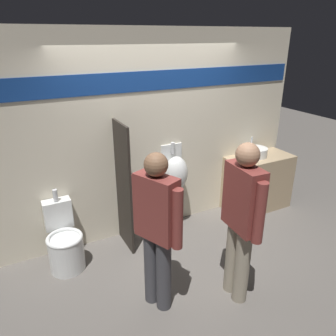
{
  "coord_description": "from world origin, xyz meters",
  "views": [
    {
      "loc": [
        -1.76,
        -3.2,
        2.6
      ],
      "look_at": [
        0.0,
        0.17,
        1.05
      ],
      "focal_mm": 35.0,
      "sensor_mm": 36.0,
      "label": 1
    }
  ],
  "objects_px": {
    "cell_phone": "(249,162)",
    "urinal_near_counter": "(176,173)",
    "toilet": "(65,244)",
    "sink_basin": "(256,152)",
    "person_in_vest": "(242,218)",
    "person_with_lanyard": "(157,227)"
  },
  "relations": [
    {
      "from": "urinal_near_counter",
      "to": "person_in_vest",
      "type": "bearing_deg",
      "value": -93.5
    },
    {
      "from": "toilet",
      "to": "person_in_vest",
      "type": "bearing_deg",
      "value": -41.15
    },
    {
      "from": "person_in_vest",
      "to": "sink_basin",
      "type": "bearing_deg",
      "value": -41.35
    },
    {
      "from": "person_with_lanyard",
      "to": "urinal_near_counter",
      "type": "bearing_deg",
      "value": -59.25
    },
    {
      "from": "urinal_near_counter",
      "to": "toilet",
      "type": "xyz_separation_m",
      "value": [
        -1.6,
        -0.18,
        -0.53
      ]
    },
    {
      "from": "urinal_near_counter",
      "to": "person_with_lanyard",
      "type": "distance_m",
      "value": 1.52
    },
    {
      "from": "sink_basin",
      "to": "person_in_vest",
      "type": "distance_m",
      "value": 2.05
    },
    {
      "from": "urinal_near_counter",
      "to": "person_with_lanyard",
      "type": "relative_size",
      "value": 0.75
    },
    {
      "from": "cell_phone",
      "to": "person_in_vest",
      "type": "height_order",
      "value": "person_in_vest"
    },
    {
      "from": "sink_basin",
      "to": "person_with_lanyard",
      "type": "relative_size",
      "value": 0.21
    },
    {
      "from": "sink_basin",
      "to": "cell_phone",
      "type": "relative_size",
      "value": 2.44
    },
    {
      "from": "toilet",
      "to": "person_in_vest",
      "type": "distance_m",
      "value": 2.1
    },
    {
      "from": "person_in_vest",
      "to": "person_with_lanyard",
      "type": "height_order",
      "value": "person_in_vest"
    },
    {
      "from": "toilet",
      "to": "person_with_lanyard",
      "type": "bearing_deg",
      "value": -55.63
    },
    {
      "from": "urinal_near_counter",
      "to": "toilet",
      "type": "bearing_deg",
      "value": -173.53
    },
    {
      "from": "urinal_near_counter",
      "to": "person_in_vest",
      "type": "xyz_separation_m",
      "value": [
        -0.09,
        -1.5,
        0.11
      ]
    },
    {
      "from": "sink_basin",
      "to": "person_with_lanyard",
      "type": "height_order",
      "value": "person_with_lanyard"
    },
    {
      "from": "cell_phone",
      "to": "person_with_lanyard",
      "type": "relative_size",
      "value": 0.08
    },
    {
      "from": "toilet",
      "to": "sink_basin",
      "type": "bearing_deg",
      "value": 2.32
    },
    {
      "from": "cell_phone",
      "to": "person_with_lanyard",
      "type": "xyz_separation_m",
      "value": [
        -1.99,
        -1.01,
        0.04
      ]
    },
    {
      "from": "cell_phone",
      "to": "urinal_near_counter",
      "type": "xyz_separation_m",
      "value": [
        -1.11,
        0.22,
        -0.04
      ]
    },
    {
      "from": "sink_basin",
      "to": "cell_phone",
      "type": "bearing_deg",
      "value": -149.44
    }
  ]
}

